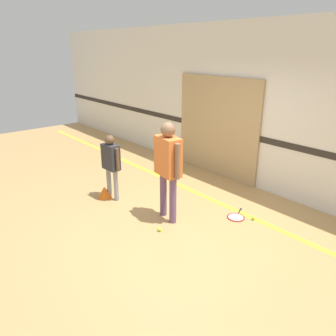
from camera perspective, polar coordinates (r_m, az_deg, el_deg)
name	(u,v)px	position (r m, az deg, el deg)	size (l,w,h in m)	color
ground_plane	(172,219)	(5.55, 0.67, -8.83)	(16.00, 16.00, 0.00)	tan
wall_back	(259,109)	(6.61, 15.54, 9.93)	(16.00, 0.07, 3.20)	silver
wall_panel	(217,127)	(7.25, 8.48, 7.09)	(2.21, 0.05, 2.15)	tan
floor_stripe	(214,201)	(6.22, 8.06, -5.66)	(14.40, 0.10, 0.01)	yellow
person_instructor	(168,161)	(5.16, 0.00, 1.17)	(0.62, 0.32, 1.64)	#6B4C70
person_student_left	(111,160)	(6.06, -9.90, 1.35)	(0.47, 0.22, 1.24)	gray
racket_spare_on_floor	(236,217)	(5.71, 11.77, -8.32)	(0.39, 0.52, 0.03)	red
tennis_ball_near_instructor	(160,229)	(5.20, -1.47, -10.61)	(0.07, 0.07, 0.07)	#CCE038
tennis_ball_by_spare_racket	(254,218)	(5.69, 14.69, -8.43)	(0.07, 0.07, 0.07)	#CCE038
training_cone	(105,192)	(6.36, -10.97, -4.14)	(0.27, 0.27, 0.22)	orange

